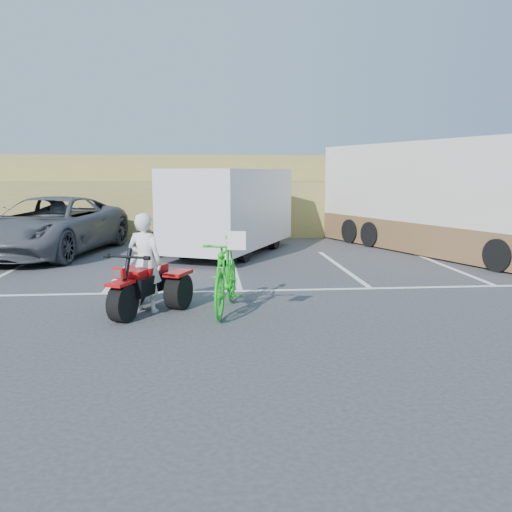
{
  "coord_description": "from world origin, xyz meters",
  "views": [
    {
      "loc": [
        -0.63,
        -8.26,
        2.37
      ],
      "look_at": [
        0.16,
        0.55,
        1.0
      ],
      "focal_mm": 38.0,
      "sensor_mm": 36.0,
      "label": 1
    }
  ],
  "objects": [
    {
      "name": "ground",
      "position": [
        0.0,
        0.0,
        0.0
      ],
      "size": [
        100.0,
        100.0,
        0.0
      ],
      "primitive_type": "plane",
      "color": "#343436",
      "rests_on": "ground"
    },
    {
      "name": "parking_stripes",
      "position": [
        0.87,
        4.07,
        0.0
      ],
      "size": [
        28.0,
        5.16,
        0.01
      ],
      "color": "white",
      "rests_on": "ground"
    },
    {
      "name": "grass_embankment",
      "position": [
        0.0,
        15.48,
        1.42
      ],
      "size": [
        40.0,
        8.5,
        3.1
      ],
      "color": "olive",
      "rests_on": "ground"
    },
    {
      "name": "red_trike_atv",
      "position": [
        -1.77,
        0.83,
        0.0
      ],
      "size": [
        1.8,
        2.01,
        1.07
      ],
      "primitive_type": null,
      "rotation": [
        0.0,
        0.0,
        -0.42
      ],
      "color": "#BB0A0C",
      "rests_on": "ground"
    },
    {
      "name": "rider",
      "position": [
        -1.71,
        0.96,
        0.85
      ],
      "size": [
        0.73,
        0.62,
        1.7
      ],
      "primitive_type": "imported",
      "rotation": [
        0.0,
        0.0,
        2.72
      ],
      "color": "white",
      "rests_on": "ground"
    },
    {
      "name": "green_dirt_bike",
      "position": [
        -0.34,
        0.85,
        0.64
      ],
      "size": [
        0.99,
        2.22,
        1.29
      ],
      "primitive_type": "imported",
      "rotation": [
        0.0,
        0.0,
        -0.19
      ],
      "color": "#14BF19",
      "rests_on": "ground"
    },
    {
      "name": "grey_pickup",
      "position": [
        -5.17,
        7.79,
        0.83
      ],
      "size": [
        3.97,
        6.45,
        1.67
      ],
      "primitive_type": "imported",
      "rotation": [
        0.0,
        0.0,
        -0.21
      ],
      "color": "#4D4F56",
      "rests_on": "ground"
    },
    {
      "name": "cargo_trailer",
      "position": [
        0.06,
        7.51,
        1.33
      ],
      "size": [
        4.12,
        5.67,
        2.46
      ],
      "rotation": [
        0.0,
        0.0,
        -0.43
      ],
      "color": "silver",
      "rests_on": "ground"
    },
    {
      "name": "rv_motorhome",
      "position": [
        6.21,
        7.28,
        1.39
      ],
      "size": [
        5.3,
        9.11,
        3.2
      ],
      "rotation": [
        0.0,
        0.0,
        0.37
      ],
      "color": "silver",
      "rests_on": "ground"
    },
    {
      "name": "quad_atv_blue",
      "position": [
        -1.46,
        7.28,
        0.0
      ],
      "size": [
        1.52,
        1.7,
        0.91
      ],
      "primitive_type": null,
      "rotation": [
        0.0,
        0.0,
        -0.42
      ],
      "color": "navy",
      "rests_on": "ground"
    },
    {
      "name": "quad_atv_green",
      "position": [
        -1.51,
        7.91,
        0.0
      ],
      "size": [
        1.73,
        2.02,
        1.12
      ],
      "primitive_type": null,
      "rotation": [
        0.0,
        0.0,
        0.3
      ],
      "color": "#185A14",
      "rests_on": "ground"
    }
  ]
}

